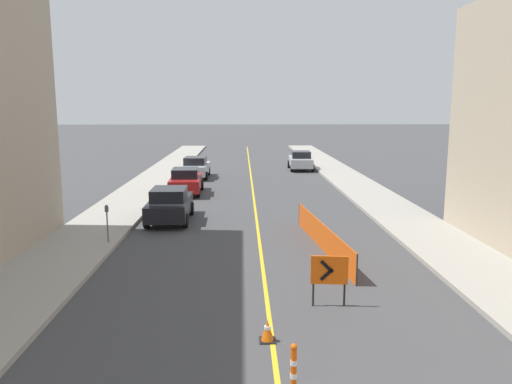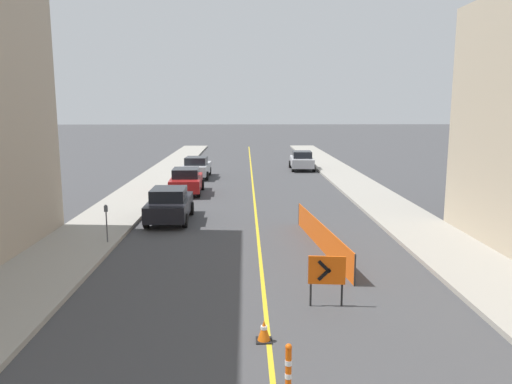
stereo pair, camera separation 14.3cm
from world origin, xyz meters
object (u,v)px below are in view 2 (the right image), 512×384
traffic_cone_third (264,331)px  parked_car_opposite_side (302,160)px  parked_car_curb_mid (186,181)px  parked_car_curb_far (197,167)px  parked_car_curb_near (170,204)px  arrow_barricade_primary (327,272)px  parking_meter_near_curb (106,216)px  delineator_post_rear (288,376)px

traffic_cone_third → parked_car_opposite_side: (4.38, 31.13, 0.55)m
parked_car_curb_mid → parked_car_curb_far: same height
parked_car_curb_near → parked_car_curb_mid: 7.43m
parked_car_curb_mid → parked_car_curb_far: 6.88m
arrow_barricade_primary → parked_car_curb_mid: parked_car_curb_mid is taller
parked_car_curb_near → parked_car_curb_far: bearing=89.5°
parked_car_curb_near → parked_car_curb_far: size_ratio=0.99×
parked_car_opposite_side → parking_meter_near_curb: bearing=-111.0°
parked_car_curb_near → parked_car_opposite_side: bearing=65.4°
delineator_post_rear → parked_car_curb_near: bearing=106.5°
parked_car_curb_far → arrow_barricade_primary: bearing=-74.7°
traffic_cone_third → parked_car_curb_far: bearing=98.7°
delineator_post_rear → arrow_barricade_primary: arrow_barricade_primary is taller
traffic_cone_third → parking_meter_near_curb: bearing=125.5°
parked_car_curb_near → parking_meter_near_curb: (-1.78, -4.19, 0.39)m
parked_car_opposite_side → traffic_cone_third: bearing=-95.3°
parking_meter_near_curb → traffic_cone_third: bearing=-54.5°
arrow_barricade_primary → parking_meter_near_curb: bearing=146.4°
delineator_post_rear → parked_car_curb_mid: bearing=101.3°
parking_meter_near_curb → parked_car_curb_mid: bearing=81.7°
delineator_post_rear → parked_car_curb_far: size_ratio=0.25×
arrow_barricade_primary → parked_car_opposite_side: parked_car_opposite_side is taller
parked_car_opposite_side → parking_meter_near_curb: (-10.11, -23.11, 0.39)m
delineator_post_rear → arrow_barricade_primary: bearing=72.1°
delineator_post_rear → parked_car_curb_near: 15.15m
arrow_barricade_primary → parked_car_curb_far: parked_car_curb_far is taller
parked_car_curb_mid → parked_car_opposite_side: (8.41, 11.49, 0.00)m
parked_car_curb_near → parked_car_curb_mid: bearing=89.7°
traffic_cone_third → parked_car_opposite_side: 31.44m
parked_car_curb_near → parked_car_opposite_side: same height
parked_car_curb_far → delineator_post_rear: bearing=-79.4°
arrow_barricade_primary → parked_car_curb_near: 11.69m
parked_car_curb_mid → parking_meter_near_curb: (-1.70, -11.62, 0.39)m
traffic_cone_third → parked_car_curb_near: parked_car_curb_near is taller
delineator_post_rear → parking_meter_near_curb: size_ratio=0.74×
parked_car_curb_far → parked_car_opposite_side: bearing=30.7°
traffic_cone_third → parked_car_curb_mid: bearing=101.6°
parking_meter_near_curb → parked_car_opposite_side: bearing=66.4°
arrow_barricade_primary → parking_meter_near_curb: (-7.48, 6.01, 0.24)m
parked_car_curb_far → parking_meter_near_curb: size_ratio=2.96×
parked_car_curb_near → parked_car_opposite_side: size_ratio=0.99×
arrow_barricade_primary → parked_car_curb_far: (-5.80, 24.51, -0.15)m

